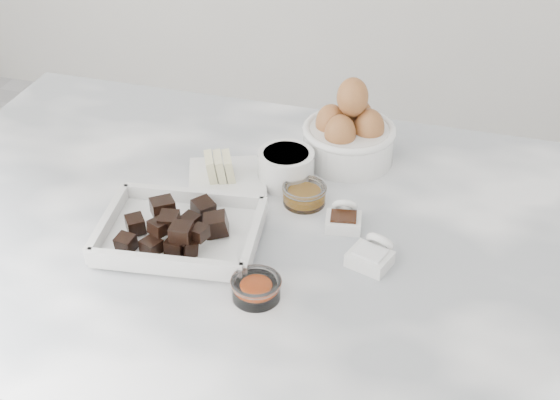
% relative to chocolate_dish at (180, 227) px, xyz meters
% --- Properties ---
extents(marble_slab, '(1.20, 0.80, 0.04)m').
position_rel_chocolate_dish_xyz_m(marble_slab, '(0.11, 0.06, -0.04)').
color(marble_slab, white).
rests_on(marble_slab, cabinet).
extents(chocolate_dish, '(0.26, 0.21, 0.06)m').
position_rel_chocolate_dish_xyz_m(chocolate_dish, '(0.00, 0.00, 0.00)').
color(chocolate_dish, white).
rests_on(chocolate_dish, marble_slab).
extents(butter_plate, '(0.16, 0.16, 0.05)m').
position_rel_chocolate_dish_xyz_m(butter_plate, '(0.01, 0.16, -0.01)').
color(butter_plate, white).
rests_on(butter_plate, marble_slab).
extents(sugar_ramekin, '(0.09, 0.09, 0.06)m').
position_rel_chocolate_dish_xyz_m(sugar_ramekin, '(0.11, 0.20, 0.01)').
color(sugar_ramekin, white).
rests_on(sugar_ramekin, marble_slab).
extents(egg_bowl, '(0.16, 0.16, 0.15)m').
position_rel_chocolate_dish_xyz_m(egg_bowl, '(0.19, 0.30, 0.03)').
color(egg_bowl, white).
rests_on(egg_bowl, marble_slab).
extents(honey_bowl, '(0.07, 0.07, 0.03)m').
position_rel_chocolate_dish_xyz_m(honey_bowl, '(0.15, 0.15, -0.01)').
color(honey_bowl, white).
rests_on(honey_bowl, marble_slab).
extents(zest_bowl, '(0.07, 0.07, 0.03)m').
position_rel_chocolate_dish_xyz_m(zest_bowl, '(0.15, -0.09, -0.01)').
color(zest_bowl, white).
rests_on(zest_bowl, marble_slab).
extents(vanilla_spoon, '(0.06, 0.07, 0.04)m').
position_rel_chocolate_dish_xyz_m(vanilla_spoon, '(0.22, 0.10, -0.01)').
color(vanilla_spoon, white).
rests_on(vanilla_spoon, marble_slab).
extents(salt_spoon, '(0.07, 0.08, 0.04)m').
position_rel_chocolate_dish_xyz_m(salt_spoon, '(0.28, 0.03, -0.01)').
color(salt_spoon, white).
rests_on(salt_spoon, marble_slab).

